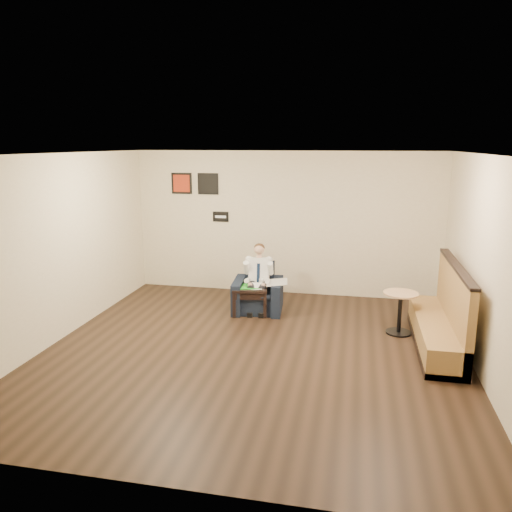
% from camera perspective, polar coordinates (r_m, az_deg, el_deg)
% --- Properties ---
extents(ground, '(6.00, 6.00, 0.00)m').
position_cam_1_polar(ground, '(7.33, -0.27, -10.87)').
color(ground, black).
rests_on(ground, ground).
extents(wall_back, '(6.00, 0.02, 2.80)m').
position_cam_1_polar(wall_back, '(9.79, 3.34, 3.72)').
color(wall_back, '#EFE4C3').
rests_on(wall_back, ground).
extents(wall_front, '(6.00, 0.02, 2.80)m').
position_cam_1_polar(wall_front, '(4.13, -9.02, -9.34)').
color(wall_front, '#EFE4C3').
rests_on(wall_front, ground).
extents(wall_left, '(0.02, 6.00, 2.80)m').
position_cam_1_polar(wall_left, '(8.05, -21.69, 0.83)').
color(wall_left, '#EFE4C3').
rests_on(wall_left, ground).
extents(wall_right, '(0.02, 6.00, 2.80)m').
position_cam_1_polar(wall_right, '(6.94, 24.76, -1.25)').
color(wall_right, '#EFE4C3').
rests_on(wall_right, ground).
extents(ceiling, '(6.00, 6.00, 0.02)m').
position_cam_1_polar(ceiling, '(6.71, -0.30, 11.58)').
color(ceiling, white).
rests_on(ceiling, wall_back).
extents(seating_sign, '(0.32, 0.02, 0.20)m').
position_cam_1_polar(seating_sign, '(10.03, -4.05, 4.50)').
color(seating_sign, black).
rests_on(seating_sign, wall_back).
extents(art_print_left, '(0.42, 0.03, 0.42)m').
position_cam_1_polar(art_print_left, '(10.20, -8.49, 8.21)').
color(art_print_left, '#AD2F15').
rests_on(art_print_left, wall_back).
extents(art_print_right, '(0.42, 0.03, 0.42)m').
position_cam_1_polar(art_print_right, '(10.02, -5.50, 8.21)').
color(art_print_right, black).
rests_on(art_print_right, wall_back).
extents(armchair, '(0.93, 0.93, 0.83)m').
position_cam_1_polar(armchair, '(8.90, 0.22, -3.71)').
color(armchair, black).
rests_on(armchair, ground).
extents(seated_man, '(0.61, 0.85, 1.13)m').
position_cam_1_polar(seated_man, '(8.75, 0.14, -2.95)').
color(seated_man, silver).
rests_on(seated_man, armchair).
extents(lap_papers, '(0.23, 0.30, 0.01)m').
position_cam_1_polar(lap_papers, '(8.68, 0.07, -3.48)').
color(lap_papers, white).
rests_on(lap_papers, seated_man).
extents(newspaper, '(0.42, 0.50, 0.01)m').
position_cam_1_polar(newspaper, '(8.74, 2.42, -3.00)').
color(newspaper, silver).
rests_on(newspaper, armchair).
extents(side_table, '(0.68, 0.68, 0.49)m').
position_cam_1_polar(side_table, '(8.83, -0.66, -5.00)').
color(side_table, black).
rests_on(side_table, ground).
extents(green_folder, '(0.57, 0.48, 0.01)m').
position_cam_1_polar(green_folder, '(8.74, -0.88, -3.48)').
color(green_folder, green).
rests_on(green_folder, side_table).
extents(coffee_mug, '(0.10, 0.10, 0.10)m').
position_cam_1_polar(coffee_mug, '(8.86, 0.63, -2.95)').
color(coffee_mug, white).
rests_on(coffee_mug, side_table).
extents(smartphone, '(0.15, 0.08, 0.01)m').
position_cam_1_polar(smartphone, '(8.92, -0.26, -3.15)').
color(smartphone, black).
rests_on(smartphone, side_table).
extents(banquette, '(0.57, 2.38, 1.22)m').
position_cam_1_polar(banquette, '(7.78, 20.05, -5.45)').
color(banquette, olive).
rests_on(banquette, ground).
extents(cafe_table, '(0.69, 0.69, 0.67)m').
position_cam_1_polar(cafe_table, '(8.19, 16.10, -6.28)').
color(cafe_table, tan).
rests_on(cafe_table, ground).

